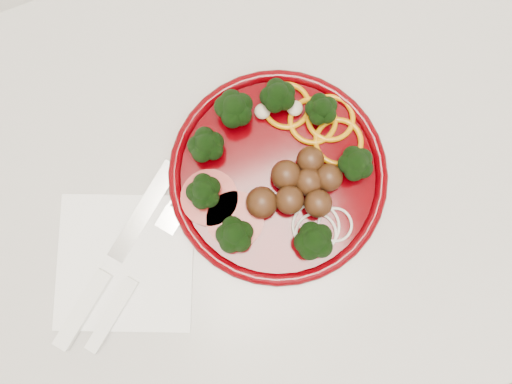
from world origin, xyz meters
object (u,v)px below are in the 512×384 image
object	(u,v)px
napkin	(125,262)
fork	(125,295)
plate	(278,172)
knife	(103,278)

from	to	relation	value
napkin	fork	bearing A→B (deg)	-107.92
plate	knife	size ratio (longest dim) A/B	1.28
plate	knife	world-z (taller)	plate
plate	fork	xyz separation A→B (m)	(-0.20, -0.06, -0.01)
plate	knife	bearing A→B (deg)	-170.30
napkin	knife	bearing A→B (deg)	-163.90
plate	fork	distance (m)	0.21
napkin	knife	distance (m)	0.03
napkin	fork	size ratio (longest dim) A/B	0.88
fork	plate	bearing A→B (deg)	-21.50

